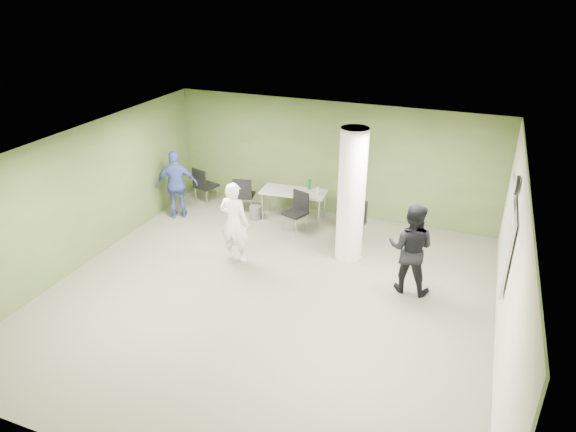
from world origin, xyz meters
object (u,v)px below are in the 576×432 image
at_px(woman_white, 234,222).
at_px(man_blue, 177,185).
at_px(chair_back_left, 203,183).
at_px(folding_table, 294,193).
at_px(man_black, 411,248).

xyz_separation_m(woman_white, man_blue, (-2.24, 1.39, -0.02)).
distance_m(chair_back_left, woman_white, 3.09).
xyz_separation_m(folding_table, woman_white, (-0.45, -2.29, 0.17)).
height_order(woman_white, man_blue, woman_white).
xyz_separation_m(chair_back_left, woman_white, (2.05, -2.29, 0.29)).
relative_size(chair_back_left, woman_white, 0.57).
relative_size(woman_white, man_black, 0.98).
height_order(woman_white, man_black, man_black).
bearing_deg(chair_back_left, man_black, 176.22).
bearing_deg(woman_white, chair_back_left, -46.22).
distance_m(woman_white, man_blue, 2.63).
bearing_deg(man_blue, folding_table, 169.50).
bearing_deg(woman_white, man_black, -175.25).
distance_m(folding_table, man_black, 3.75).
relative_size(chair_back_left, man_black, 0.56).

